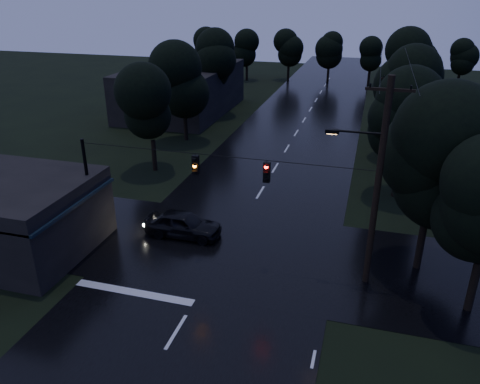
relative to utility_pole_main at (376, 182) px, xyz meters
The scene contains 16 objects.
main_road 21.06m from the utility_pole_main, 111.30° to the left, with size 12.00×120.00×0.02m, color black.
cross_street 9.14m from the utility_pole_main, behind, with size 60.00×9.00×0.02m, color black.
building_far_right 24.12m from the utility_pole_main, 74.01° to the left, with size 10.00×14.00×4.40m, color black.
building_far_left 36.15m from the utility_pole_main, 126.44° to the left, with size 10.00×16.00×5.00m, color black.
utility_pole_main is the anchor object (origin of this frame).
utility_pole_far 17.08m from the utility_pole_main, 87.00° to the left, with size 2.00×0.30×7.50m.
anchor_pole_left 15.08m from the utility_pole_main, behind, with size 0.18×0.18×6.00m, color black.
span_signals 6.85m from the utility_pole_main, behind, with size 15.00×0.37×1.12m.
tree_corner_near 3.35m from the utility_pole_main, 37.67° to the left, with size 4.48×4.48×9.44m.
tree_left_a 19.76m from the utility_pole_main, 146.16° to the left, with size 3.92×3.92×8.26m.
tree_left_b 25.50m from the utility_pole_main, 131.84° to the left, with size 4.20×4.20×8.85m.
tree_left_c 33.94m from the utility_pole_main, 121.27° to the left, with size 4.48×4.48×9.44m.
tree_right_a 11.12m from the utility_pole_main, 81.77° to the left, with size 4.20×4.20×8.85m.
tree_right_b 19.14m from the utility_pole_main, 83.42° to the left, with size 4.48×4.48×9.44m.
tree_right_c 29.16m from the utility_pole_main, 84.50° to the left, with size 4.76×4.76×10.03m.
car 11.34m from the utility_pole_main, 169.99° to the left, with size 1.78×4.43×1.51m, color black.
Camera 1 is at (6.84, -9.21, 13.33)m, focal length 35.00 mm.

